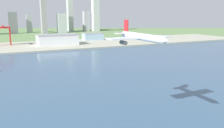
{
  "coord_description": "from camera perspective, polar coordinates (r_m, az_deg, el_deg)",
  "views": [
    {
      "loc": [
        -73.26,
        59.63,
        55.87
      ],
      "look_at": [
        -5.29,
        205.46,
        21.68
      ],
      "focal_mm": 37.28,
      "sensor_mm": 36.0,
      "label": 1
    }
  ],
  "objects": [
    {
      "name": "distant_skyline",
      "position": [
        775.8,
        -14.18,
        11.43
      ],
      "size": [
        382.27,
        80.69,
        152.26
      ],
      "color": "#999BA5",
      "rests_on": "ground"
    },
    {
      "name": "industrial_pier",
      "position": [
        439.96,
        -15.26,
        4.44
      ],
      "size": [
        840.0,
        140.0,
        2.5
      ],
      "primitive_type": "cube",
      "color": "#A7A692",
      "rests_on": "ground"
    },
    {
      "name": "warehouse_main",
      "position": [
        432.86,
        -13.25,
        5.85
      ],
      "size": [
        71.37,
        37.57,
        18.81
      ],
      "color": "white",
      "rests_on": "industrial_pier"
    },
    {
      "name": "airplane_landing",
      "position": [
        117.45,
        7.22,
        6.57
      ],
      "size": [
        34.94,
        39.3,
        11.59
      ],
      "color": "silver"
    },
    {
      "name": "water_bay",
      "position": [
        202.51,
        -2.78,
        -4.01
      ],
      "size": [
        840.0,
        360.0,
        0.15
      ],
      "primitive_type": "cube",
      "color": "#385675",
      "rests_on": "ground"
    },
    {
      "name": "warehouse_annex",
      "position": [
        507.89,
        -4.75,
        6.76
      ],
      "size": [
        42.89,
        23.32,
        14.62
      ],
      "color": "#99BCD1",
      "rests_on": "industrial_pier"
    },
    {
      "name": "port_crane_red",
      "position": [
        453.67,
        -25.13,
        7.34
      ],
      "size": [
        23.29,
        34.29,
        35.59
      ],
      "color": "red",
      "rests_on": "industrial_pier"
    },
    {
      "name": "ground_plane",
      "position": [
        257.42,
        -7.85,
        -0.65
      ],
      "size": [
        2400.0,
        2400.0,
        0.0
      ],
      "primitive_type": "plane",
      "color": "#63844F"
    }
  ]
}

